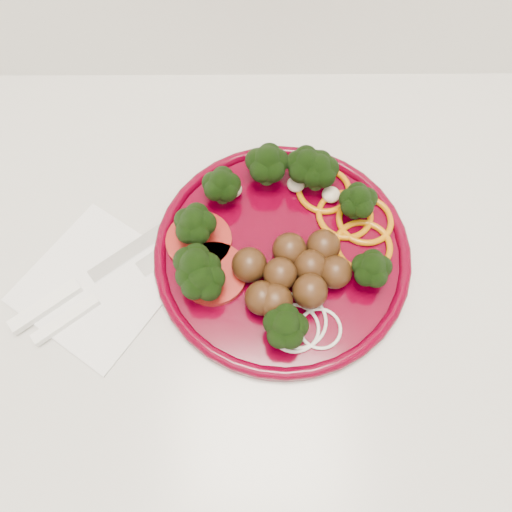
{
  "coord_description": "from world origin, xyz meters",
  "views": [
    {
      "loc": [
        0.17,
        1.47,
        1.42
      ],
      "look_at": [
        0.17,
        1.71,
        0.92
      ],
      "focal_mm": 35.0,
      "sensor_mm": 36.0,
      "label": 1
    }
  ],
  "objects_px": {
    "plate": "(281,245)",
    "fork": "(84,307)",
    "knife": "(74,288)",
    "napkin": "(98,284)"
  },
  "relations": [
    {
      "from": "plate",
      "to": "knife",
      "type": "relative_size",
      "value": 1.69
    },
    {
      "from": "fork",
      "to": "knife",
      "type": "bearing_deg",
      "value": 83.0
    },
    {
      "from": "fork",
      "to": "napkin",
      "type": "bearing_deg",
      "value": 33.31
    },
    {
      "from": "plate",
      "to": "napkin",
      "type": "distance_m",
      "value": 0.21
    },
    {
      "from": "plate",
      "to": "fork",
      "type": "relative_size",
      "value": 1.9
    },
    {
      "from": "knife",
      "to": "fork",
      "type": "height_order",
      "value": "knife"
    },
    {
      "from": "knife",
      "to": "napkin",
      "type": "bearing_deg",
      "value": -22.66
    },
    {
      "from": "plate",
      "to": "napkin",
      "type": "height_order",
      "value": "plate"
    },
    {
      "from": "plate",
      "to": "napkin",
      "type": "xyz_separation_m",
      "value": [
        -0.21,
        -0.04,
        -0.02
      ]
    },
    {
      "from": "knife",
      "to": "plate",
      "type": "bearing_deg",
      "value": -27.33
    }
  ]
}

